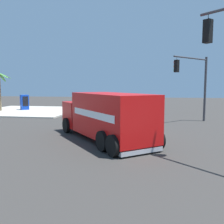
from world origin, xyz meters
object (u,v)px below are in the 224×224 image
Objects in this scene: traffic_light_primary at (196,79)px; pickup_white at (96,110)px; delivery_truck at (105,116)px; vending_machine_red at (25,102)px.

traffic_light_primary reaches higher than pickup_white.
delivery_truck is 4.20× the size of vending_machine_red.
traffic_light_primary is 3.04× the size of vending_machine_red.
traffic_light_primary is 20.58m from vending_machine_red.
delivery_truck is 19.63m from vending_machine_red.
delivery_truck is 1.38× the size of traffic_light_primary.
vending_machine_red is at bearing 71.10° from traffic_light_primary.
delivery_truck is 10.14m from pickup_white.
pickup_white is (1.74, 8.99, -3.00)m from traffic_light_primary.
pickup_white is (9.72, 2.82, -0.71)m from delivery_truck.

